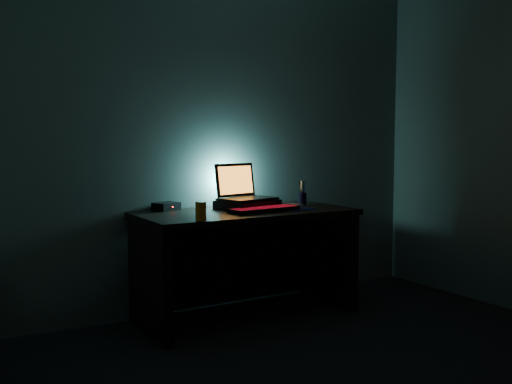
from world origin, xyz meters
TOP-DOWN VIEW (x-y plane):
  - room at (0.00, 0.00)m, footprint 3.50×4.00m
  - desk at (0.00, 1.67)m, footprint 1.50×0.70m
  - riser at (0.07, 1.72)m, footprint 0.46×0.39m
  - laptop at (0.06, 1.77)m, footprint 0.43×0.36m
  - keyboard at (0.07, 1.50)m, footprint 0.52×0.22m
  - mousepad at (0.34, 1.53)m, footprint 0.26×0.25m
  - mouse at (0.34, 1.53)m, footprint 0.09×0.13m
  - pen_cup at (0.55, 1.74)m, footprint 0.06×0.06m
  - juice_glass at (-0.48, 1.33)m, footprint 0.08×0.08m
  - router at (-0.47, 1.92)m, footprint 0.20×0.18m

SIDE VIEW (x-z plane):
  - desk at x=0.00m, z-range 0.12..0.87m
  - mousepad at x=0.34m, z-range 0.75..0.75m
  - keyboard at x=0.07m, z-range 0.75..0.78m
  - mouse at x=0.34m, z-range 0.75..0.79m
  - router at x=-0.47m, z-range 0.75..0.80m
  - riser at x=0.07m, z-range 0.75..0.81m
  - pen_cup at x=0.55m, z-range 0.75..0.84m
  - juice_glass at x=-0.48m, z-range 0.75..0.86m
  - laptop at x=0.06m, z-range 0.74..1.00m
  - room at x=0.00m, z-range 0.00..2.50m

